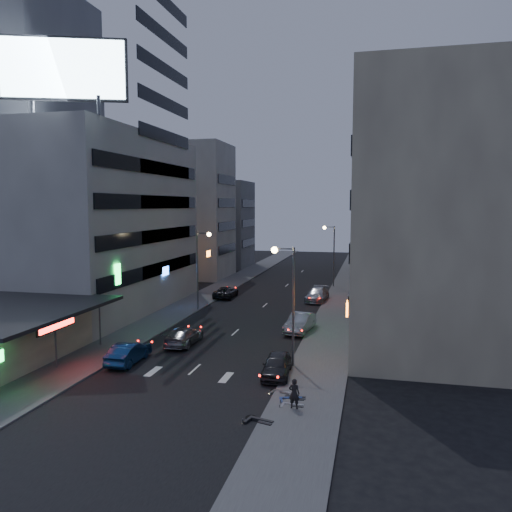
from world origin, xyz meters
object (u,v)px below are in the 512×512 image
(road_car_silver, at_px, (184,336))
(scooter_black_b, at_px, (306,388))
(road_car_blue, at_px, (129,353))
(scooter_silver_b, at_px, (291,384))
(parked_car_right_near, at_px, (277,365))
(scooter_blue, at_px, (303,387))
(parked_car_right_mid, at_px, (300,323))
(scooter_black_a, at_px, (275,410))
(scooter_silver_a, at_px, (304,395))
(person, at_px, (294,394))
(parked_car_right_far, at_px, (317,295))
(parked_car_left, at_px, (226,292))

(road_car_silver, distance_m, scooter_black_b, 13.94)
(road_car_blue, relative_size, scooter_silver_b, 2.68)
(parked_car_right_near, bearing_deg, scooter_blue, -61.89)
(parked_car_right_mid, height_order, scooter_silver_b, parked_car_right_mid)
(parked_car_right_mid, height_order, road_car_blue, parked_car_right_mid)
(road_car_blue, height_order, scooter_black_a, road_car_blue)
(scooter_silver_a, xyz_separation_m, scooter_silver_b, (-0.98, 1.61, -0.04))
(road_car_blue, bearing_deg, parked_car_right_near, 177.37)
(parked_car_right_mid, relative_size, person, 2.99)
(parked_car_right_far, bearing_deg, scooter_silver_b, -82.33)
(road_car_silver, bearing_deg, parked_car_right_mid, -144.62)
(parked_car_left, distance_m, scooter_black_b, 31.66)
(parked_car_right_near, xyz_separation_m, scooter_black_b, (2.34, -3.30, -0.06))
(scooter_black_a, xyz_separation_m, scooter_blue, (0.89, 3.52, -0.03))
(road_car_silver, bearing_deg, scooter_black_b, 140.73)
(scooter_silver_a, xyz_separation_m, scooter_blue, (-0.25, 1.04, 0.05))
(person, height_order, scooter_black_a, person)
(person, distance_m, scooter_black_b, 1.81)
(parked_car_right_mid, xyz_separation_m, scooter_blue, (2.31, -14.81, -0.08))
(road_car_blue, distance_m, scooter_black_a, 13.75)
(scooter_black_a, bearing_deg, parked_car_right_near, 25.71)
(parked_car_right_far, height_order, person, person)
(parked_car_right_far, distance_m, road_car_blue, 27.36)
(road_car_silver, relative_size, scooter_silver_b, 2.94)
(person, xyz_separation_m, scooter_black_b, (0.42, 1.74, -0.28))
(scooter_black_b, bearing_deg, person, 168.19)
(scooter_blue, bearing_deg, scooter_black_a, 151.06)
(parked_car_left, relative_size, road_car_silver, 0.98)
(parked_car_left, bearing_deg, parked_car_right_mid, 126.88)
(scooter_black_a, relative_size, scooter_silver_a, 1.14)
(scooter_blue, bearing_deg, parked_car_right_far, -9.91)
(parked_car_right_mid, height_order, scooter_silver_a, parked_car_right_mid)
(parked_car_right_far, height_order, road_car_silver, parked_car_right_far)
(road_car_blue, distance_m, scooter_silver_a, 13.70)
(road_car_blue, bearing_deg, scooter_silver_a, 158.86)
(person, height_order, scooter_silver_b, person)
(parked_car_right_mid, distance_m, parked_car_left, 17.70)
(road_car_blue, bearing_deg, scooter_blue, 162.74)
(road_car_blue, bearing_deg, parked_car_right_mid, -133.87)
(scooter_black_a, height_order, scooter_black_b, scooter_black_a)
(parked_car_right_far, bearing_deg, scooter_black_b, -80.55)
(scooter_black_a, relative_size, scooter_silver_b, 1.24)
(parked_car_left, distance_m, road_car_blue, 25.12)
(parked_car_right_near, relative_size, parked_car_left, 0.89)
(parked_car_right_far, xyz_separation_m, scooter_silver_a, (2.67, -30.08, -0.10))
(parked_car_right_mid, relative_size, scooter_silver_a, 2.72)
(scooter_black_a, bearing_deg, road_car_silver, 53.70)
(scooter_black_b, height_order, scooter_silver_b, scooter_black_b)
(scooter_black_b, relative_size, scooter_silver_b, 1.07)
(parked_car_right_near, distance_m, parked_car_right_mid, 11.43)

